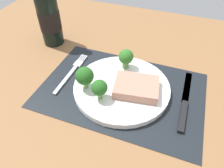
{
  "coord_description": "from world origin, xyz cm",
  "views": [
    {
      "loc": [
        11.79,
        -39.28,
        41.59
      ],
      "look_at": [
        -2.68,
        -0.5,
        1.9
      ],
      "focal_mm": 33.03,
      "sensor_mm": 36.0,
      "label": 1
    }
  ],
  "objects_px": {
    "steak": "(136,87)",
    "knife": "(185,103)",
    "plate": "(122,87)",
    "wine_bottle": "(49,16)",
    "fork": "(72,72)"
  },
  "relations": [
    {
      "from": "plate",
      "to": "fork",
      "type": "height_order",
      "value": "plate"
    },
    {
      "from": "wine_bottle",
      "to": "knife",
      "type": "bearing_deg",
      "value": -16.56
    },
    {
      "from": "plate",
      "to": "wine_bottle",
      "type": "height_order",
      "value": "wine_bottle"
    },
    {
      "from": "wine_bottle",
      "to": "fork",
      "type": "bearing_deg",
      "value": -42.93
    },
    {
      "from": "fork",
      "to": "knife",
      "type": "xyz_separation_m",
      "value": [
        0.34,
        -0.01,
        0.0
      ]
    },
    {
      "from": "plate",
      "to": "wine_bottle",
      "type": "xyz_separation_m",
      "value": [
        -0.31,
        0.15,
        0.09
      ]
    },
    {
      "from": "plate",
      "to": "steak",
      "type": "relative_size",
      "value": 2.31
    },
    {
      "from": "knife",
      "to": "plate",
      "type": "bearing_deg",
      "value": -179.65
    },
    {
      "from": "knife",
      "to": "wine_bottle",
      "type": "xyz_separation_m",
      "value": [
        -0.48,
        0.14,
        0.1
      ]
    },
    {
      "from": "steak",
      "to": "knife",
      "type": "distance_m",
      "value": 0.13
    },
    {
      "from": "steak",
      "to": "fork",
      "type": "distance_m",
      "value": 0.21
    },
    {
      "from": "fork",
      "to": "wine_bottle",
      "type": "relative_size",
      "value": 0.66
    },
    {
      "from": "fork",
      "to": "wine_bottle",
      "type": "height_order",
      "value": "wine_bottle"
    },
    {
      "from": "plate",
      "to": "knife",
      "type": "bearing_deg",
      "value": 1.76
    },
    {
      "from": "plate",
      "to": "fork",
      "type": "relative_size",
      "value": 1.39
    }
  ]
}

